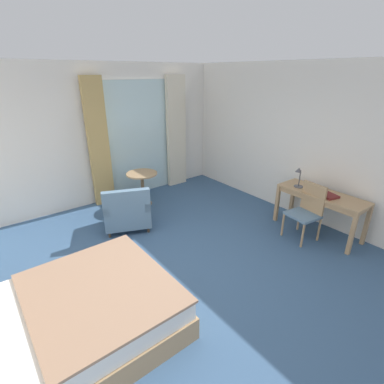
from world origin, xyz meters
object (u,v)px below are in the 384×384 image
Objects in this scene: round_cafe_table at (142,181)px; armchair_by_window at (127,211)px; bed at (61,324)px; writing_desk at (321,198)px; desk_chair at (307,209)px; closed_book at (328,195)px; desk_lamp at (299,175)px.

armchair_by_window is at bearing -134.31° from round_cafe_table.
bed is 4.26m from writing_desk.
desk_chair is 3.39× the size of closed_book.
closed_book is (0.07, -0.54, -0.22)m from desk_lamp.
closed_book is at bearing -6.22° from bed.
armchair_by_window is (-2.54, 2.29, -0.42)m from closed_book.
round_cafe_table is at bearing 118.31° from desk_chair.
desk_chair is 2.43× the size of desk_lamp.
desk_chair is (3.89, -0.28, 0.25)m from bed.
bed is 2.46m from armchair_by_window.
round_cafe_table is at bearing 47.71° from bed.
round_cafe_table is at bearing 125.11° from desk_lamp.
desk_chair is 3.25m from round_cafe_table.
round_cafe_table is (-1.88, 2.90, -0.13)m from writing_desk.
writing_desk is at bearing 79.00° from closed_book.
bed is 4.16m from desk_lamp.
round_cafe_table is (-1.75, 2.49, -0.46)m from desk_lamp.
armchair_by_window is 1.05m from round_cafe_table.
armchair_by_window reaches higher than writing_desk.
closed_book is (4.16, -0.45, 0.48)m from bed.
desk_lamp is 0.59m from closed_book.
desk_lamp is 0.55× the size of round_cafe_table.
writing_desk reaches higher than round_cafe_table.
closed_book is at bearing -115.88° from writing_desk.
bed reaches higher than closed_book.
writing_desk is 1.53× the size of desk_chair.
desk_chair is at bearing -43.18° from armchair_by_window.
round_cafe_table is at bearing 45.69° from armchair_by_window.
writing_desk is (4.23, -0.32, 0.37)m from bed.
desk_lamp is at bearing 107.87° from writing_desk.
round_cafe_table is at bearing 123.01° from writing_desk.
closed_book reaches higher than round_cafe_table.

